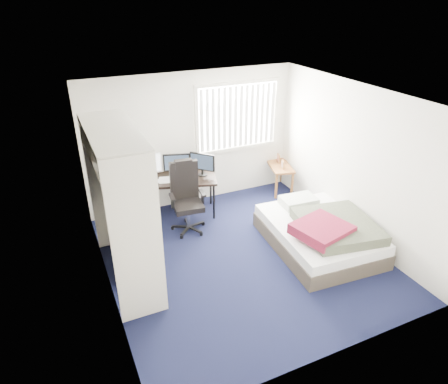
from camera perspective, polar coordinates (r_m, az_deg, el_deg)
name	(u,v)px	position (r m, az deg, el deg)	size (l,w,h in m)	color
ground	(242,257)	(6.35, 2.62, -9.21)	(4.20, 4.20, 0.00)	black
room_shell	(244,168)	(5.59, 2.95, 3.38)	(4.20, 4.20, 4.20)	silver
window_assembly	(238,117)	(7.66, 1.98, 10.72)	(1.72, 0.09, 1.32)	white
closet	(122,193)	(5.41, -14.39, -0.16)	(0.64, 1.84, 2.22)	beige
desk	(175,176)	(7.22, -7.01, 2.29)	(1.59, 1.07, 1.18)	black
office_chair	(187,204)	(6.85, -5.33, -1.69)	(0.64, 0.64, 1.23)	black
footstool	(187,198)	(7.61, -5.34, -0.93)	(0.36, 0.31, 0.25)	white
nightstand	(280,168)	(8.22, 7.96, 3.44)	(0.61, 0.89, 0.74)	brown
bed	(321,233)	(6.59, 13.64, -5.65)	(1.57, 2.01, 0.64)	#3F372D
pine_box	(133,267)	(6.05, -12.86, -10.45)	(0.35, 0.26, 0.26)	#A28151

